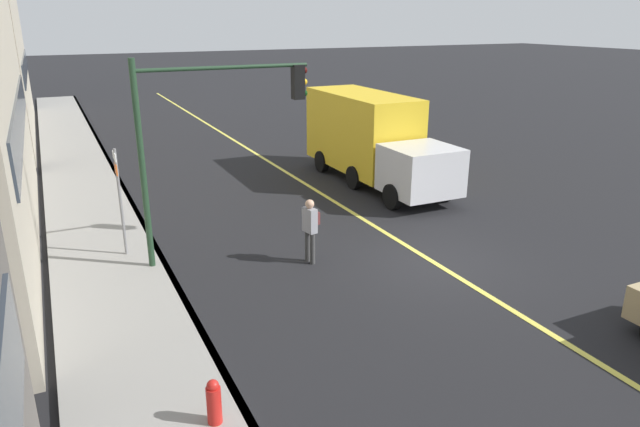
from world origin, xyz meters
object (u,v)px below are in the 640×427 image
Objects in this scene: truck_yellow at (371,138)px; traffic_light_mast at (211,123)px; street_sign_post at (120,196)px; pedestrian_with_backpack at (310,226)px; fire_hydrant at (214,406)px.

truck_yellow is 1.52× the size of traffic_light_mast.
traffic_light_mast is at bearing -115.62° from street_sign_post.
fire_hydrant is at bearing 142.38° from pedestrian_with_backpack.
traffic_light_mast is at bearing -16.54° from fire_hydrant.
truck_yellow is 4.59× the size of pedestrian_with_backpack.
pedestrian_with_backpack is 6.88m from fire_hydrant.
pedestrian_with_backpack is at bearing -118.12° from street_sign_post.
truck_yellow is at bearing -39.64° from fire_hydrant.
traffic_light_mast is at bearing 123.02° from truck_yellow.
pedestrian_with_backpack is at bearing -37.62° from fire_hydrant.
truck_yellow is at bearing -56.98° from traffic_light_mast.
pedestrian_with_backpack is at bearing -120.63° from traffic_light_mast.
pedestrian_with_backpack is at bearing 138.72° from truck_yellow.
fire_hydrant is (-5.43, 4.18, -0.59)m from pedestrian_with_backpack.
pedestrian_with_backpack is 0.58× the size of street_sign_post.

